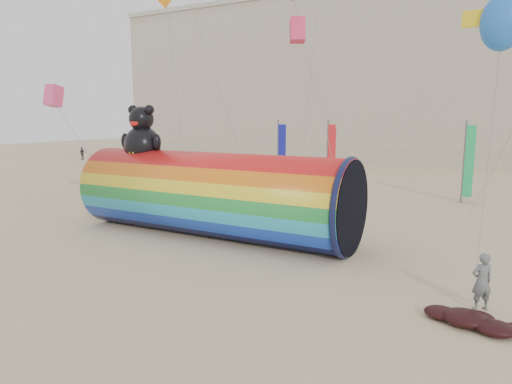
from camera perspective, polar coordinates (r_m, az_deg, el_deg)
The scene contains 6 objects.
ground at distance 17.96m, azimuth -3.78°, elevation -8.13°, with size 160.00×160.00×0.00m, color #CCB58C.
hotel_building at distance 64.15m, azimuth 10.14°, elevation 13.60°, with size 60.40×15.40×20.60m.
windsock_assembly at distance 20.84m, azimuth -5.50°, elevation -0.02°, with size 13.16×4.01×6.07m.
kite_handler at distance 14.49m, azimuth 26.38°, elevation -9.99°, with size 0.61×0.40×1.66m, color slate.
fabric_bundle at distance 13.54m, azimuth 25.56°, elevation -14.26°, with size 2.62×1.35×0.41m.
festival_banners at distance 31.40m, azimuth 12.40°, elevation 4.10°, with size 12.26×2.98×5.20m.
Camera 1 is at (9.43, -14.31, 5.39)m, focal length 32.00 mm.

